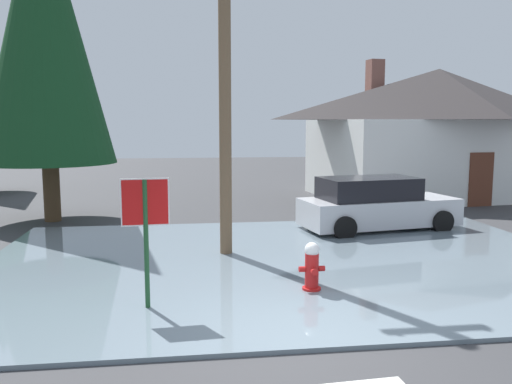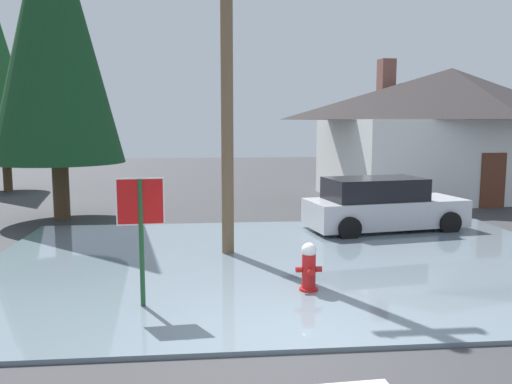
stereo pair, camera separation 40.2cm
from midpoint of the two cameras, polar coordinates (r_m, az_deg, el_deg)
name	(u,v)px [view 2 (the right image)]	position (r m, az deg, el deg)	size (l,w,h in m)	color
ground_plane	(293,346)	(7.82, 5.51, -16.19)	(80.00, 80.00, 0.10)	#38383A
flood_puddle	(290,262)	(11.81, 4.69, -7.51)	(13.26, 9.14, 0.07)	slate
stop_sign_near	(141,216)	(8.75, -11.01, -2.60)	(0.77, 0.08, 2.20)	#1E4C28
fire_hydrant	(309,269)	(9.72, 6.89, -8.22)	(0.48, 0.41, 0.95)	red
utility_pole	(227,72)	(12.14, -2.19, 12.73)	(1.60, 0.28, 8.05)	brown
house	(449,131)	(23.45, 20.52, 6.17)	(10.93, 7.49, 5.70)	silver
parked_car	(382,206)	(15.50, 14.13, -1.45)	(4.68, 2.53, 1.54)	silver
pine_tree_tall_left	(53,28)	(18.01, -20.35, 16.23)	(4.06, 4.06, 10.14)	#4C3823
pine_tree_mid_left	(2,90)	(26.17, -25.22, 9.94)	(3.08, 3.08, 7.70)	#4C3823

